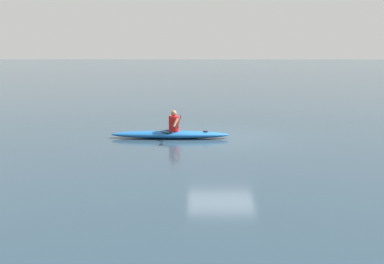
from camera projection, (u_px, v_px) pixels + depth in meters
ground_plane at (222, 138)px, 16.92m from camera, size 160.00×160.00×0.00m
kayak at (170, 135)px, 16.93m from camera, size 4.40×0.69×0.27m
kayaker at (174, 122)px, 16.84m from camera, size 0.42×2.37×0.77m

